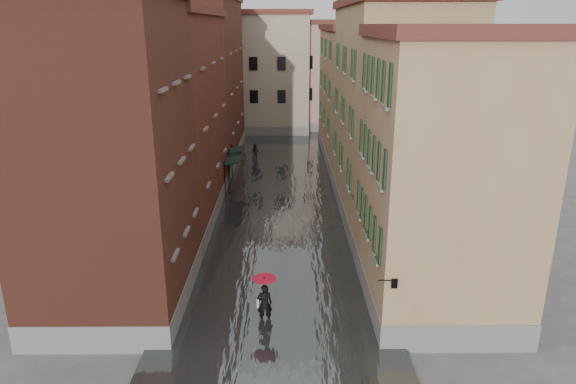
{
  "coord_description": "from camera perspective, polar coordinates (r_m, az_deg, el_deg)",
  "views": [
    {
      "loc": [
        0.37,
        -22.74,
        11.98
      ],
      "look_at": [
        0.54,
        4.69,
        3.0
      ],
      "focal_mm": 32.0,
      "sensor_mm": 36.0,
      "label": 1
    }
  ],
  "objects": [
    {
      "name": "building_end_cream",
      "position": [
        61.08,
        -3.6,
        12.95
      ],
      "size": [
        12.0,
        9.0,
        13.0
      ],
      "primitive_type": "cube",
      "color": "#B2A98D",
      "rests_on": "ground"
    },
    {
      "name": "building_left_near",
      "position": [
        22.68,
        -19.33,
        3.11
      ],
      "size": [
        6.0,
        8.0,
        13.0
      ],
      "primitive_type": "cube",
      "color": "brown",
      "rests_on": "ground"
    },
    {
      "name": "building_left_mid",
      "position": [
        33.08,
        -13.33,
        7.67
      ],
      "size": [
        6.0,
        14.0,
        12.5
      ],
      "primitive_type": "cube",
      "color": "brown",
      "rests_on": "ground"
    },
    {
      "name": "pedestrian_main",
      "position": [
        21.72,
        -2.64,
        -11.39
      ],
      "size": [
        1.06,
        1.06,
        2.06
      ],
      "color": "black",
      "rests_on": "ground"
    },
    {
      "name": "awning_far",
      "position": [
        40.42,
        -5.83,
        4.42
      ],
      "size": [
        1.09,
        2.95,
        2.8
      ],
      "color": "black",
      "rests_on": "ground"
    },
    {
      "name": "pedestrian_far",
      "position": [
        47.46,
        -3.64,
        4.43
      ],
      "size": [
        0.75,
        0.59,
        1.55
      ],
      "primitive_type": "imported",
      "rotation": [
        0.0,
        0.0,
        0.0
      ],
      "color": "black",
      "rests_on": "ground"
    },
    {
      "name": "ground",
      "position": [
        25.7,
        -1.15,
        -9.66
      ],
      "size": [
        120.0,
        120.0,
        0.0
      ],
      "primitive_type": "plane",
      "color": "#565659",
      "rests_on": "ground"
    },
    {
      "name": "floodwater",
      "position": [
        37.66,
        -0.89,
        -0.26
      ],
      "size": [
        10.0,
        60.0,
        0.2
      ],
      "primitive_type": "cube",
      "color": "#414648",
      "rests_on": "ground"
    },
    {
      "name": "window_planters",
      "position": [
        23.76,
        8.77,
        -2.98
      ],
      "size": [
        0.59,
        8.29,
        0.84
      ],
      "color": "#965C31",
      "rests_on": "ground"
    },
    {
      "name": "wall_lantern",
      "position": [
        19.4,
        11.64,
        -9.84
      ],
      "size": [
        0.71,
        0.22,
        0.35
      ],
      "color": "black",
      "rests_on": "ground"
    },
    {
      "name": "building_end_pink",
      "position": [
        63.27,
        4.88,
        12.64
      ],
      "size": [
        10.0,
        9.0,
        12.0
      ],
      "primitive_type": "cube",
      "color": "#D39A94",
      "rests_on": "ground"
    },
    {
      "name": "building_right_mid",
      "position": [
        32.88,
        11.41,
        8.18
      ],
      "size": [
        6.0,
        14.0,
        13.0
      ],
      "primitive_type": "cube",
      "color": "tan",
      "rests_on": "ground"
    },
    {
      "name": "building_left_far",
      "position": [
        47.58,
        -9.46,
        11.88
      ],
      "size": [
        6.0,
        16.0,
        14.0
      ],
      "primitive_type": "cube",
      "color": "brown",
      "rests_on": "ground"
    },
    {
      "name": "awning_near",
      "position": [
        38.22,
        -6.13,
        3.62
      ],
      "size": [
        1.09,
        3.39,
        2.8
      ],
      "color": "black",
      "rests_on": "ground"
    },
    {
      "name": "building_right_near",
      "position": [
        22.64,
        16.7,
        1.38
      ],
      "size": [
        6.0,
        8.0,
        11.5
      ],
      "primitive_type": "cube",
      "color": "#A07853",
      "rests_on": "ground"
    },
    {
      "name": "building_right_far",
      "position": [
        47.61,
        7.79,
        10.45
      ],
      "size": [
        6.0,
        16.0,
        11.5
      ],
      "primitive_type": "cube",
      "color": "#A07853",
      "rests_on": "ground"
    }
  ]
}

